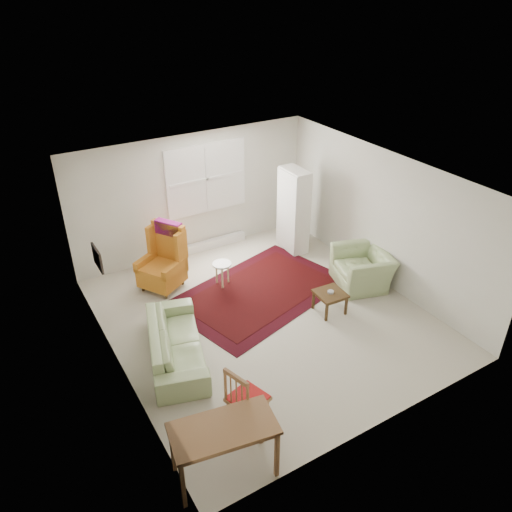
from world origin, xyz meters
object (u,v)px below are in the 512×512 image
sofa (175,337)px  stool (222,274)px  wingback_chair (160,259)px  cabinet (294,210)px  desk (224,450)px  coffee_table (330,302)px  armchair (363,265)px  desk_chair (248,397)px

sofa → stool: sofa is taller
wingback_chair → cabinet: 2.95m
cabinet → desk: 5.62m
sofa → desk: size_ratio=1.63×
wingback_chair → stool: (1.00, -0.49, -0.38)m
coffee_table → cabinet: bearing=71.4°
wingback_chair → cabinet: bearing=58.8°
armchair → stool: 2.62m
coffee_table → desk: 3.60m
armchair → cabinet: (-0.32, 1.81, 0.47)m
desk_chair → armchair: bearing=-79.3°
armchair → coffee_table: 1.15m
sofa → wingback_chair: (0.55, 1.93, 0.22)m
armchair → wingback_chair: bearing=-102.0°
stool → cabinet: (1.94, 0.51, 0.64)m
sofa → desk_chair: size_ratio=1.94×
wingback_chair → coffee_table: 3.13m
coffee_table → sofa: bearing=174.5°
cabinet → armchair: bearing=-79.3°
stool → coffee_table: bearing=-54.9°
armchair → coffee_table: (-1.06, -0.39, -0.21)m
cabinet → desk_chair: 4.87m
desk → desk_chair: bearing=38.7°
armchair → stool: armchair is taller
wingback_chair → desk_chair: size_ratio=1.23×
stool → desk: desk is taller
armchair → stool: (-2.26, 1.31, -0.17)m
sofa → wingback_chair: 2.02m
cabinet → desk: (-3.80, -4.11, -0.50)m
wingback_chair → stool: 1.17m
armchair → wingback_chair: 3.73m
sofa → desk_chair: desk_chair is taller
stool → desk: 4.06m
armchair → sofa: bearing=-71.1°
sofa → coffee_table: size_ratio=4.07×
stool → cabinet: 2.11m
coffee_table → cabinet: (0.74, 2.21, 0.68)m
sofa → wingback_chair: wingback_chair is taller
armchair → desk_chair: desk_chair is taller
desk_chair → stool: bearing=-38.8°
coffee_table → desk: desk is taller
wingback_chair → desk_chair: (-0.28, -3.63, -0.11)m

